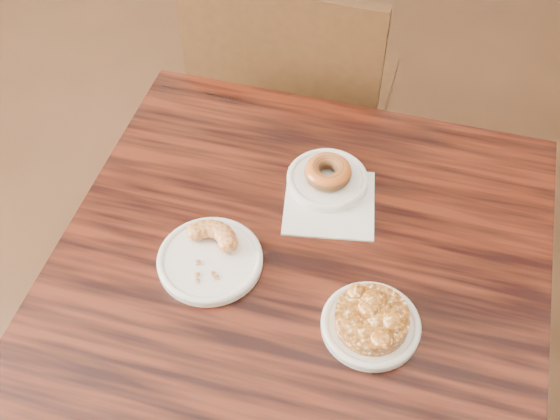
# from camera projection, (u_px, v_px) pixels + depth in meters

# --- Properties ---
(room_walls) EXTENTS (5.02, 5.02, 2.80)m
(room_walls) POSITION_uv_depth(u_px,v_px,m) (219.00, 64.00, 0.47)
(room_walls) COLOR #C3AE8D
(room_walls) RESTS_ON floor
(cafe_table) EXTENTS (0.95, 0.95, 0.75)m
(cafe_table) POSITION_uv_depth(u_px,v_px,m) (295.00, 367.00, 1.45)
(cafe_table) COLOR black
(cafe_table) RESTS_ON floor
(chair_far) EXTENTS (0.58, 0.58, 0.90)m
(chair_far) POSITION_uv_depth(u_px,v_px,m) (302.00, 96.00, 1.88)
(chair_far) COLOR black
(chair_far) RESTS_ON floor
(napkin) EXTENTS (0.16, 0.16, 0.00)m
(napkin) POSITION_uv_depth(u_px,v_px,m) (329.00, 203.00, 1.24)
(napkin) COLOR white
(napkin) RESTS_ON cafe_table
(plate_donut) EXTENTS (0.15, 0.15, 0.01)m
(plate_donut) POSITION_uv_depth(u_px,v_px,m) (327.00, 180.00, 1.27)
(plate_donut) COLOR white
(plate_donut) RESTS_ON napkin
(plate_cruller) EXTENTS (0.18, 0.18, 0.01)m
(plate_cruller) POSITION_uv_depth(u_px,v_px,m) (210.00, 260.00, 1.16)
(plate_cruller) COLOR white
(plate_cruller) RESTS_ON cafe_table
(plate_fritter) EXTENTS (0.15, 0.15, 0.01)m
(plate_fritter) POSITION_uv_depth(u_px,v_px,m) (371.00, 325.00, 1.08)
(plate_fritter) COLOR silver
(plate_fritter) RESTS_ON cafe_table
(glazed_donut) EXTENTS (0.09, 0.09, 0.03)m
(glazed_donut) POSITION_uv_depth(u_px,v_px,m) (328.00, 172.00, 1.25)
(glazed_donut) COLOR #944315
(glazed_donut) RESTS_ON plate_donut
(apple_fritter) EXTENTS (0.15, 0.15, 0.04)m
(apple_fritter) POSITION_uv_depth(u_px,v_px,m) (372.00, 317.00, 1.06)
(apple_fritter) COLOR #3F2006
(apple_fritter) RESTS_ON plate_fritter
(cruller_fragment) EXTENTS (0.11, 0.11, 0.03)m
(cruller_fragment) POSITION_uv_depth(u_px,v_px,m) (209.00, 253.00, 1.14)
(cruller_fragment) COLOR brown
(cruller_fragment) RESTS_ON plate_cruller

